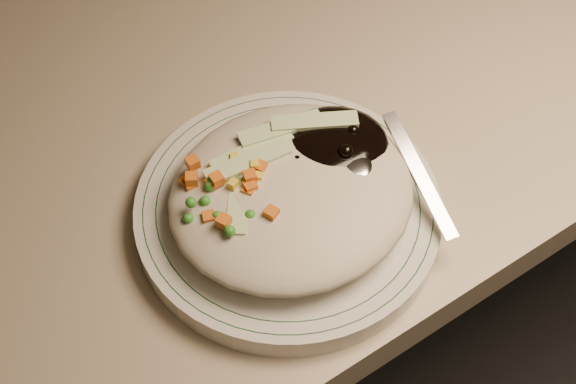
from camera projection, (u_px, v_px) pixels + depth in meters
desk at (221, 166)px, 0.93m from camera, size 1.40×0.70×0.74m
plate at (288, 211)px, 0.64m from camera, size 0.24×0.24×0.02m
plate_rim at (288, 204)px, 0.63m from camera, size 0.23×0.23×0.00m
meal at (293, 186)px, 0.61m from camera, size 0.20×0.19×0.05m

